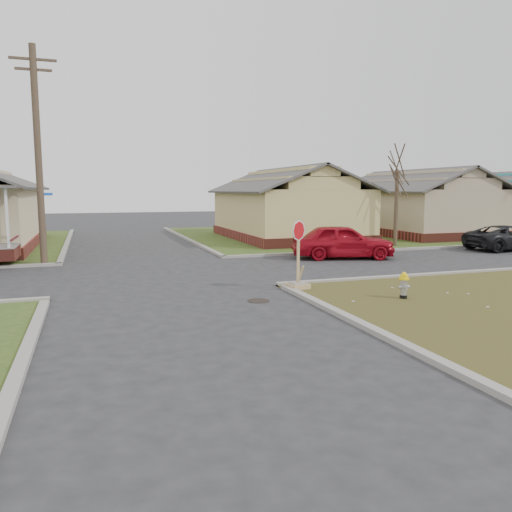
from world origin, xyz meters
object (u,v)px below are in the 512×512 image
object	(u,v)px
utility_pole	(38,154)
red_sedan	(343,241)
dark_pickup	(508,238)
fire_hydrant	(404,284)
stop_sign	(298,274)

from	to	relation	value
utility_pole	red_sedan	distance (m)	13.77
red_sedan	dark_pickup	world-z (taller)	red_sedan
fire_hydrant	dark_pickup	distance (m)	15.26
stop_sign	utility_pole	bearing A→B (deg)	125.19
utility_pole	fire_hydrant	size ratio (longest dim) A/B	11.62
utility_pole	dark_pickup	bearing A→B (deg)	-4.89
utility_pole	stop_sign	xyz separation A→B (m)	(8.12, -8.27, -4.14)
stop_sign	dark_pickup	distance (m)	16.16
utility_pole	red_sedan	bearing A→B (deg)	-9.15
dark_pickup	red_sedan	bearing A→B (deg)	91.05
dark_pickup	fire_hydrant	bearing A→B (deg)	124.79
stop_sign	dark_pickup	xyz separation A→B (m)	(14.88, 6.30, 0.13)
red_sedan	dark_pickup	bearing A→B (deg)	-73.35
fire_hydrant	stop_sign	bearing A→B (deg)	145.53
stop_sign	red_sedan	bearing A→B (deg)	42.09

